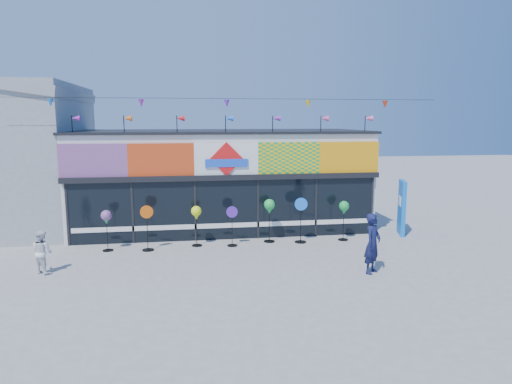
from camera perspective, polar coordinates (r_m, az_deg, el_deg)
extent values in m
plane|color=gray|center=(14.43, -2.39, -9.37)|extent=(80.00, 80.00, 0.00)
cube|color=white|center=(19.83, -4.34, 1.62)|extent=(12.00, 5.00, 4.00)
cube|color=black|center=(17.45, -3.66, -2.23)|extent=(11.60, 0.12, 2.30)
cube|color=black|center=(17.21, -3.69, 1.83)|extent=(12.00, 0.30, 0.20)
cube|color=white|center=(17.55, -3.63, -4.17)|extent=(11.40, 0.10, 0.18)
cube|color=black|center=(19.67, -4.41, 7.55)|extent=(12.20, 5.20, 0.10)
cube|color=black|center=(17.91, -22.50, -2.62)|extent=(0.08, 0.14, 2.30)
cube|color=black|center=(17.50, -15.16, -2.50)|extent=(0.08, 0.14, 2.30)
cube|color=black|center=(17.38, -7.60, -2.34)|extent=(0.08, 0.14, 2.30)
cube|color=black|center=(17.58, 0.24, -2.12)|extent=(0.08, 0.14, 2.30)
cube|color=black|center=(18.08, 7.47, -1.89)|extent=(0.08, 0.14, 2.30)
cube|color=black|center=(18.84, 14.21, -1.65)|extent=(0.08, 0.14, 2.30)
cube|color=red|center=(17.41, -19.69, 3.72)|extent=(2.40, 0.08, 1.20)
cube|color=red|center=(17.12, -11.77, 3.98)|extent=(2.40, 0.08, 1.20)
cube|color=white|center=(17.16, -3.72, 4.16)|extent=(2.40, 0.08, 1.20)
cube|color=yellow|center=(17.53, 4.14, 4.26)|extent=(2.40, 0.08, 1.20)
cube|color=#FF9E0D|center=(18.21, 11.55, 4.28)|extent=(2.40, 0.08, 1.20)
cube|color=red|center=(17.10, -3.70, 4.14)|extent=(1.27, 0.06, 1.27)
cube|color=blue|center=(17.09, -3.69, 3.64)|extent=(1.60, 0.05, 0.30)
cube|color=orange|center=(17.63, -16.84, -2.69)|extent=(0.78, 0.03, 0.78)
cube|color=#1C1AE4|center=(17.45, -12.50, -2.10)|extent=(0.92, 0.03, 0.92)
cube|color=#6623A4|center=(17.37, -8.10, -1.28)|extent=(0.78, 0.03, 0.78)
cube|color=green|center=(17.51, -3.67, -2.56)|extent=(0.92, 0.03, 0.92)
cube|color=red|center=(17.63, 0.68, -1.69)|extent=(0.78, 0.03, 0.78)
cube|color=yellow|center=(17.84, 4.94, -0.61)|extent=(0.92, 0.03, 0.92)
cube|color=#BEE513|center=(18.29, 9.01, -2.04)|extent=(0.78, 0.03, 0.78)
cylinder|color=black|center=(17.73, -22.01, 7.73)|extent=(0.03, 0.03, 0.70)
cone|color=purple|center=(17.69, -21.61, 8.56)|extent=(0.30, 0.22, 0.22)
cylinder|color=black|center=(17.41, -16.18, 8.01)|extent=(0.03, 0.03, 0.70)
cone|color=orange|center=(17.39, -15.75, 8.86)|extent=(0.30, 0.22, 0.22)
cylinder|color=black|center=(17.27, -9.85, 8.23)|extent=(0.03, 0.03, 0.70)
cone|color=red|center=(17.26, -9.41, 9.07)|extent=(0.30, 0.22, 0.22)
cylinder|color=black|center=(17.33, -3.83, 8.34)|extent=(0.03, 0.03, 0.70)
cone|color=blue|center=(17.34, -3.37, 9.18)|extent=(0.30, 0.22, 0.22)
cylinder|color=black|center=(17.57, 2.09, 8.37)|extent=(0.03, 0.03, 0.70)
cone|color=purple|center=(17.60, 2.55, 9.18)|extent=(0.30, 0.22, 0.22)
cylinder|color=black|center=(18.02, 8.10, 8.30)|extent=(0.03, 0.03, 0.70)
cone|color=#D3467E|center=(18.06, 8.55, 9.09)|extent=(0.30, 0.22, 0.22)
cylinder|color=black|center=(18.62, 13.47, 8.17)|extent=(0.03, 0.03, 0.70)
cone|color=#FC5493|center=(18.67, 13.90, 8.92)|extent=(0.30, 0.22, 0.22)
cylinder|color=black|center=(16.69, -3.67, 11.58)|extent=(16.00, 0.01, 0.01)
cone|color=blue|center=(17.23, -24.30, 10.13)|extent=(0.20, 0.20, 0.28)
cone|color=purple|center=(16.69, -14.16, 10.71)|extent=(0.20, 0.20, 0.28)
cone|color=purple|center=(16.69, -3.67, 10.96)|extent=(0.20, 0.20, 0.28)
cone|color=yellow|center=(17.21, 6.52, 10.87)|extent=(0.20, 0.20, 0.28)
cone|color=red|center=(18.22, 15.82, 10.48)|extent=(0.20, 0.20, 0.28)
cube|color=blue|center=(19.10, 17.76, -1.87)|extent=(0.48, 1.08, 2.16)
cube|color=white|center=(19.01, 17.57, -1.08)|extent=(0.19, 0.48, 0.38)
cylinder|color=black|center=(16.96, -18.01, -6.95)|extent=(0.37, 0.37, 0.03)
cylinder|color=black|center=(16.80, -18.11, -4.94)|extent=(0.02, 0.02, 1.19)
sphere|color=green|center=(16.67, -18.22, -2.79)|extent=(0.37, 0.37, 0.37)
cone|color=green|center=(16.71, -18.18, -3.57)|extent=(0.18, 0.18, 0.17)
cylinder|color=black|center=(16.62, -13.34, -7.06)|extent=(0.41, 0.41, 0.03)
cylinder|color=black|center=(16.45, -13.42, -4.78)|extent=(0.02, 0.02, 1.33)
cylinder|color=#FB5F0D|center=(16.30, -13.51, -2.44)|extent=(0.45, 0.14, 0.45)
cylinder|color=black|center=(16.89, -7.39, -6.64)|extent=(0.37, 0.37, 0.03)
cylinder|color=black|center=(16.73, -7.43, -4.58)|extent=(0.02, 0.02, 1.22)
sphere|color=#EAFF15|center=(16.59, -7.48, -2.38)|extent=(0.37, 0.37, 0.37)
cone|color=#EAFF15|center=(16.63, -7.46, -3.17)|extent=(0.19, 0.19, 0.17)
cylinder|color=black|center=(16.76, -2.98, -6.69)|extent=(0.37, 0.37, 0.03)
cylinder|color=black|center=(16.61, -3.00, -4.62)|extent=(0.02, 0.02, 1.22)
cylinder|color=#5322A3|center=(16.47, -3.02, -2.50)|extent=(0.41, 0.08, 0.41)
cylinder|color=black|center=(17.29, 1.67, -6.18)|extent=(0.41, 0.41, 0.03)
cylinder|color=black|center=(17.12, 1.68, -3.96)|extent=(0.02, 0.02, 1.34)
sphere|color=green|center=(16.97, 1.69, -1.58)|extent=(0.41, 0.41, 0.41)
cone|color=green|center=(17.02, 1.68, -2.44)|extent=(0.21, 0.21, 0.19)
cylinder|color=black|center=(17.28, 5.58, -6.23)|extent=(0.43, 0.43, 0.03)
cylinder|color=black|center=(17.10, 5.62, -3.91)|extent=(0.03, 0.03, 1.41)
cylinder|color=blue|center=(16.96, 5.65, -1.52)|extent=(0.48, 0.10, 0.48)
cylinder|color=black|center=(17.84, 10.82, -5.87)|extent=(0.38, 0.38, 0.03)
cylinder|color=black|center=(17.68, 10.88, -3.87)|extent=(0.02, 0.02, 1.25)
sphere|color=green|center=(17.55, 10.95, -1.72)|extent=(0.38, 0.38, 0.38)
cone|color=green|center=(17.59, 10.93, -2.49)|extent=(0.19, 0.19, 0.17)
imported|color=#14183F|center=(14.09, 14.37, -6.26)|extent=(0.78, 0.77, 1.82)
imported|color=white|center=(15.13, -25.16, -6.79)|extent=(0.73, 0.67, 1.31)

